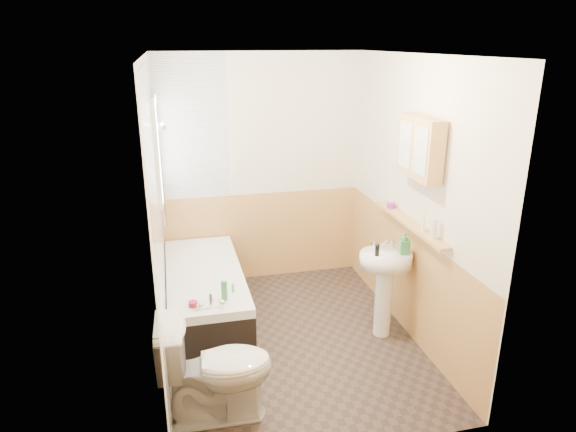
% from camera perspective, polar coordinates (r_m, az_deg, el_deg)
% --- Properties ---
extents(floor, '(2.80, 2.80, 0.00)m').
position_cam_1_polar(floor, '(4.84, 0.42, -13.56)').
color(floor, '#2D2420').
rests_on(floor, ground).
extents(ceiling, '(2.80, 2.80, 0.00)m').
position_cam_1_polar(ceiling, '(4.08, 0.51, 17.53)').
color(ceiling, white).
rests_on(ceiling, ground).
extents(wall_back, '(2.20, 0.02, 2.50)m').
position_cam_1_polar(wall_back, '(5.62, -2.97, 5.04)').
color(wall_back, beige).
rests_on(wall_back, ground).
extents(wall_front, '(2.20, 0.02, 2.50)m').
position_cam_1_polar(wall_front, '(3.05, 6.84, -7.54)').
color(wall_front, beige).
rests_on(wall_front, ground).
extents(wall_left, '(0.02, 2.80, 2.50)m').
position_cam_1_polar(wall_left, '(4.19, -14.46, -0.50)').
color(wall_left, beige).
rests_on(wall_left, ground).
extents(wall_right, '(0.02, 2.80, 2.50)m').
position_cam_1_polar(wall_right, '(4.68, 13.80, 1.60)').
color(wall_right, beige).
rests_on(wall_right, ground).
extents(wainscot_right, '(0.01, 2.80, 1.00)m').
position_cam_1_polar(wainscot_right, '(4.94, 12.89, -6.75)').
color(wainscot_right, tan).
rests_on(wainscot_right, wall_right).
extents(wainscot_front, '(2.20, 0.01, 1.00)m').
position_cam_1_polar(wainscot_front, '(3.46, 6.20, -18.55)').
color(wainscot_front, tan).
rests_on(wainscot_front, wall_front).
extents(wainscot_back, '(2.20, 0.01, 1.00)m').
position_cam_1_polar(wainscot_back, '(5.83, -2.81, -2.19)').
color(wainscot_back, tan).
rests_on(wainscot_back, wall_back).
extents(tile_cladding_left, '(0.01, 2.80, 2.50)m').
position_cam_1_polar(tile_cladding_left, '(4.19, -14.16, -0.47)').
color(tile_cladding_left, white).
rests_on(tile_cladding_left, wall_left).
extents(tile_return_back, '(0.75, 0.01, 1.50)m').
position_cam_1_polar(tile_return_back, '(5.42, -10.68, 9.61)').
color(tile_return_back, white).
rests_on(tile_return_back, wall_back).
extents(window, '(0.03, 0.79, 0.99)m').
position_cam_1_polar(window, '(5.00, -14.22, 7.42)').
color(window, white).
rests_on(window, wall_left).
extents(bathtub, '(0.70, 1.69, 0.68)m').
position_cam_1_polar(bathtub, '(5.05, -9.16, -8.65)').
color(bathtub, black).
rests_on(bathtub, floor).
extents(shower_riser, '(0.10, 0.08, 1.17)m').
position_cam_1_polar(shower_riser, '(4.82, -13.86, 6.24)').
color(shower_riser, silver).
rests_on(shower_riser, wall_left).
extents(toilet, '(0.83, 0.48, 0.79)m').
position_cam_1_polar(toilet, '(3.82, -8.00, -16.48)').
color(toilet, white).
rests_on(toilet, floor).
extents(sink, '(0.48, 0.39, 0.93)m').
position_cam_1_polar(sink, '(4.73, 10.71, -6.62)').
color(sink, white).
rests_on(sink, floor).
extents(pine_shelf, '(0.10, 1.25, 0.03)m').
position_cam_1_polar(pine_shelf, '(4.62, 13.33, -0.79)').
color(pine_shelf, tan).
rests_on(pine_shelf, wall_right).
extents(medicine_cabinet, '(0.14, 0.55, 0.50)m').
position_cam_1_polar(medicine_cabinet, '(4.32, 14.47, 7.35)').
color(medicine_cabinet, tan).
rests_on(medicine_cabinet, wall_right).
extents(foam_can, '(0.06, 0.06, 0.17)m').
position_cam_1_polar(foam_can, '(4.24, 15.91, -1.38)').
color(foam_can, silver).
rests_on(foam_can, pine_shelf).
extents(green_bottle, '(0.05, 0.05, 0.19)m').
position_cam_1_polar(green_bottle, '(4.38, 14.85, -0.47)').
color(green_bottle, silver).
rests_on(green_bottle, pine_shelf).
extents(black_jar, '(0.10, 0.10, 0.05)m').
position_cam_1_polar(black_jar, '(4.95, 11.36, 1.17)').
color(black_jar, purple).
rests_on(black_jar, pine_shelf).
extents(soap_bottle, '(0.12, 0.21, 0.09)m').
position_cam_1_polar(soap_bottle, '(4.62, 12.78, -3.58)').
color(soap_bottle, '#388447').
rests_on(soap_bottle, sink).
extents(clear_bottle, '(0.05, 0.05, 0.11)m').
position_cam_1_polar(clear_bottle, '(4.53, 9.89, -3.73)').
color(clear_bottle, black).
rests_on(clear_bottle, sink).
extents(blue_gel, '(0.06, 0.05, 0.17)m').
position_cam_1_polar(blue_gel, '(4.34, -7.08, -8.25)').
color(blue_gel, '#388447').
rests_on(blue_gel, bathtub).
extents(cream_jar, '(0.09, 0.09, 0.05)m').
position_cam_1_polar(cream_jar, '(4.31, -10.51, -9.59)').
color(cream_jar, maroon).
rests_on(cream_jar, bathtub).
extents(orange_bottle, '(0.03, 0.03, 0.08)m').
position_cam_1_polar(orange_bottle, '(4.49, -6.13, -7.96)').
color(orange_bottle, '#59C647').
rests_on(orange_bottle, bathtub).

